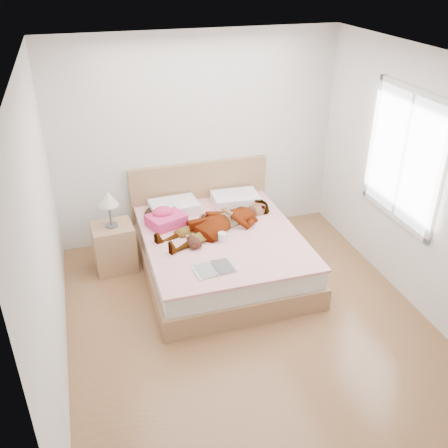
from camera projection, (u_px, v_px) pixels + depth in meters
name	position (u px, v px, depth m)	size (l,w,h in m)	color
ground	(248.00, 321.00, 5.16)	(4.00, 4.00, 0.00)	#54371A
woman	(219.00, 219.00, 5.80)	(0.59, 1.57, 0.22)	white
hair	(164.00, 214.00, 6.07)	(0.48, 0.59, 0.09)	black
phone	(170.00, 206.00, 5.98)	(0.04, 0.09, 0.01)	silver
room_shell	(404.00, 157.00, 5.14)	(4.00, 4.00, 4.00)	white
bed	(219.00, 248.00, 5.89)	(1.80, 2.08, 1.00)	olive
towel	(166.00, 218.00, 5.87)	(0.50, 0.46, 0.22)	#CF387C
magazine	(214.00, 269.00, 5.08)	(0.44, 0.32, 0.02)	white
coffee_mug	(222.00, 237.00, 5.56)	(0.14, 0.10, 0.10)	silver
plush_toy	(194.00, 242.00, 5.44)	(0.16, 0.23, 0.12)	black
nightstand	(114.00, 244.00, 5.88)	(0.50, 0.45, 1.00)	#88603E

